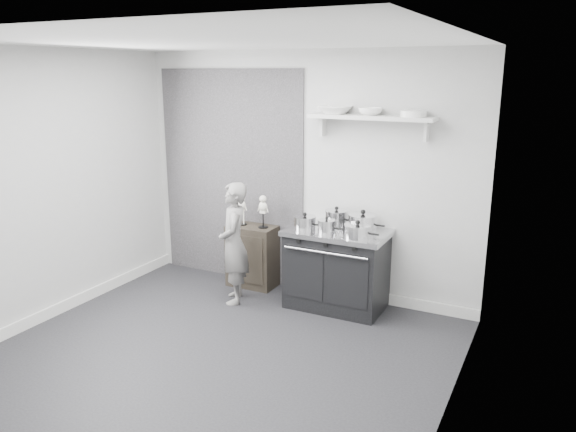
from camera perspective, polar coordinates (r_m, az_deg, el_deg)
name	(u,v)px	position (r m, az deg, el deg)	size (l,w,h in m)	color
ground	(218,355)	(5.23, -7.13, -13.81)	(4.00, 4.00, 0.00)	black
room_shell	(213,171)	(4.85, -7.64, 4.51)	(4.02, 3.62, 2.71)	#B6B6B4
wall_shelf	(371,118)	(5.79, 8.43, 9.78)	(1.30, 0.26, 0.24)	silver
stove	(337,269)	(6.02, 4.96, -5.34)	(1.07, 0.67, 0.86)	black
side_cabinet	(252,256)	(6.62, -3.64, -4.07)	(0.56, 0.33, 0.73)	black
child	(234,243)	(6.09, -5.52, -2.78)	(0.49, 0.32, 1.33)	slate
pot_front_left	(305,223)	(5.90, 1.73, -0.67)	(0.32, 0.24, 0.18)	silver
pot_back_left	(336,218)	(6.03, 4.94, -0.21)	(0.33, 0.25, 0.22)	silver
pot_back_right	(363,223)	(5.87, 7.60, -0.67)	(0.39, 0.30, 0.23)	silver
pot_front_right	(358,231)	(5.62, 7.08, -1.54)	(0.36, 0.27, 0.18)	silver
pot_front_center	(327,226)	(5.76, 3.95, -1.07)	(0.27, 0.19, 0.17)	silver
skeleton_full	(242,208)	(6.52, -4.71, 0.86)	(0.12, 0.07, 0.41)	silver
skeleton_torso	(263,209)	(6.38, -2.56, 0.70)	(0.12, 0.08, 0.44)	silver
bowl_large	(335,110)	(5.91, 4.83, 10.68)	(0.34, 0.34, 0.08)	white
bowl_small	(370,111)	(5.78, 8.35, 10.46)	(0.24, 0.24, 0.08)	white
plate_stack	(413,114)	(5.65, 12.63, 10.11)	(0.25, 0.25, 0.06)	white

